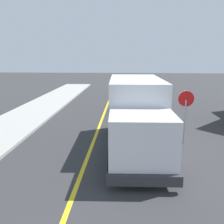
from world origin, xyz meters
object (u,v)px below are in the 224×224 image
box_truck (136,111)px  parked_car_near (133,101)px  parked_car_mid (128,90)px  parked_car_far (129,84)px  stop_sign (186,107)px

box_truck → parked_car_near: box_truck is taller
box_truck → parked_car_mid: box_truck is taller
parked_car_mid → parked_car_far: bearing=87.5°
parked_car_mid → box_truck: bearing=-88.7°
box_truck → parked_car_mid: size_ratio=1.65×
stop_sign → parked_car_mid: bearing=101.8°
box_truck → parked_car_far: size_ratio=1.62×
box_truck → parked_car_mid: bearing=91.3°
stop_sign → box_truck: bearing=-164.0°
parked_car_near → parked_car_far: size_ratio=0.99×
parked_car_near → parked_car_mid: bearing=93.4°
parked_car_near → box_truck: bearing=-90.4°
box_truck → parked_car_near: (0.05, 7.65, -0.97)m
parked_car_near → stop_sign: 7.42m
parked_car_near → parked_car_far: 11.83m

